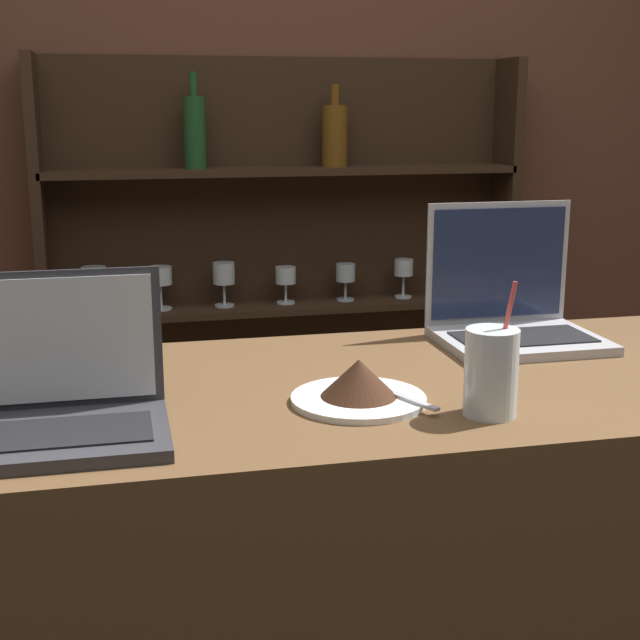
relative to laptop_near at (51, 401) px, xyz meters
The scene contains 6 objects.
back_wall 1.65m from the laptop_near, 69.74° to the left, with size 7.00×0.06×2.70m.
back_shelf 1.58m from the laptop_near, 67.85° to the left, with size 1.43×0.18×1.64m.
laptop_near is the anchor object (origin of this frame).
laptop_far 0.89m from the laptop_near, 21.93° to the left, with size 0.30×0.23×0.26m.
cake_plate 0.45m from the laptop_near, ahead, with size 0.21×0.21×0.07m.
water_glass 0.62m from the laptop_near, ahead, with size 0.08×0.08×0.20m.
Camera 1 is at (-0.46, -1.02, 1.50)m, focal length 50.00 mm.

